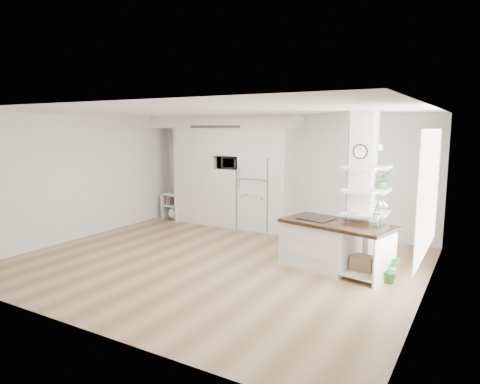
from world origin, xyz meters
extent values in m
cube|color=#A97F5B|center=(0.00, 0.00, 0.00)|extent=(7.00, 6.00, 0.01)
cube|color=white|center=(0.00, 0.00, 2.70)|extent=(7.00, 6.00, 0.04)
cube|color=silver|center=(0.00, 3.00, 1.35)|extent=(7.00, 0.04, 2.70)
cube|color=silver|center=(0.00, -3.00, 1.35)|extent=(7.00, 0.04, 2.70)
cube|color=silver|center=(-3.50, 0.00, 1.35)|extent=(0.04, 6.00, 2.70)
cube|color=silver|center=(3.50, 0.00, 1.35)|extent=(0.04, 6.00, 2.70)
cube|color=white|center=(-2.20, 2.67, 1.20)|extent=(1.20, 0.65, 2.40)
cube|color=white|center=(-1.27, 2.67, 0.71)|extent=(0.65, 0.65, 1.42)
cube|color=white|center=(-1.27, 2.67, 2.08)|extent=(0.65, 0.65, 0.65)
cube|color=white|center=(-0.53, 2.67, 2.08)|extent=(0.85, 0.65, 0.65)
cube|color=white|center=(0.10, 2.67, 1.20)|extent=(0.40, 0.65, 2.40)
cube|color=silver|center=(-1.50, 2.65, 2.55)|extent=(4.00, 0.70, 0.30)
cube|color=#262626|center=(-1.50, 2.31, 2.44)|extent=(1.40, 0.04, 0.06)
cube|color=white|center=(-0.53, 2.68, 0.88)|extent=(0.78, 0.66, 1.75)
cube|color=#B2B2B7|center=(-0.53, 2.34, 1.24)|extent=(0.78, 0.01, 0.03)
cube|color=silver|center=(2.30, 1.20, 1.35)|extent=(0.40, 0.40, 2.70)
cube|color=#A9745E|center=(2.09, 1.20, 1.35)|extent=(0.02, 0.40, 2.70)
cube|color=#A9745E|center=(2.30, 1.41, 1.35)|extent=(0.40, 0.02, 2.70)
cylinder|color=black|center=(2.30, 0.99, 2.02)|extent=(0.25, 0.03, 0.25)
cylinder|color=white|center=(2.30, 0.98, 2.02)|extent=(0.21, 0.01, 0.21)
plane|color=white|center=(3.48, 0.30, 1.50)|extent=(0.00, 2.40, 2.40)
cylinder|color=white|center=(1.70, 0.15, 2.12)|extent=(0.12, 0.12, 0.10)
cube|color=white|center=(1.73, 0.74, 0.39)|extent=(1.35, 1.04, 0.78)
cube|color=white|center=(2.59, 0.54, 0.10)|extent=(0.81, 0.92, 0.04)
cube|color=white|center=(2.89, 0.47, 0.39)|extent=(0.21, 0.78, 0.78)
cube|color=#351F10|center=(2.05, 0.66, 0.81)|extent=(2.01, 1.28, 0.06)
cube|color=black|center=(1.64, 0.76, 0.84)|extent=(0.65, 0.58, 0.01)
cube|color=tan|center=(2.54, 0.55, 0.24)|extent=(0.42, 0.35, 0.23)
cylinder|color=white|center=(2.70, 0.61, 0.95)|extent=(0.12, 0.12, 0.22)
cube|color=white|center=(-3.27, 2.54, 0.34)|extent=(0.08, 0.33, 0.68)
cube|color=white|center=(-2.73, 2.46, 0.34)|extent=(0.08, 0.33, 0.68)
cube|color=white|center=(-3.00, 2.50, 0.66)|extent=(0.61, 0.41, 0.03)
cube|color=white|center=(-3.00, 2.50, 0.37)|extent=(0.59, 0.41, 0.03)
sphere|color=white|center=(-2.92, 2.49, 0.16)|extent=(0.33, 0.33, 0.33)
imported|color=#2E722D|center=(3.00, 0.49, 0.22)|extent=(0.30, 0.27, 0.44)
imported|color=#2E722D|center=(1.87, 1.39, 0.26)|extent=(0.30, 0.30, 0.51)
imported|color=#2D2D2D|center=(-1.27, 2.62, 1.57)|extent=(0.54, 0.37, 0.30)
imported|color=#2E722D|center=(2.63, 1.30, 1.52)|extent=(0.27, 0.23, 0.30)
imported|color=white|center=(2.30, 0.90, 1.00)|extent=(0.22, 0.22, 0.05)
camera|label=1|loc=(4.17, -6.26, 2.42)|focal=32.00mm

